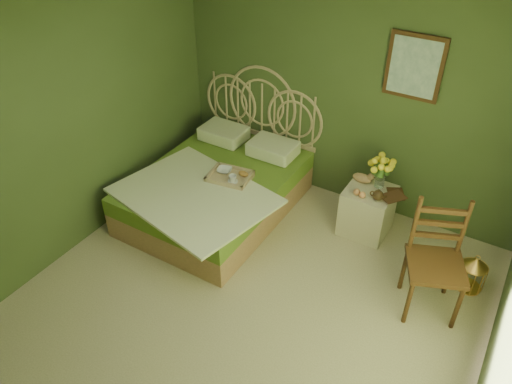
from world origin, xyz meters
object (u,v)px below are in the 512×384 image
Objects in this scene: nightstand at (369,204)px; chair at (441,253)px; bed at (219,186)px; birdcage at (472,273)px.

chair reaches higher than nightstand.
bed is 6.04× the size of birdcage.
birdcage is at bearing 4.27° from bed.
bed is 2.31× the size of nightstand.
chair reaches higher than birdcage.
birdcage is at bearing 29.08° from chair.
bed reaches higher than birdcage.
birdcage is (0.29, 0.37, -0.43)m from chair.
chair is 2.96× the size of birdcage.
chair is 0.64m from birdcage.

